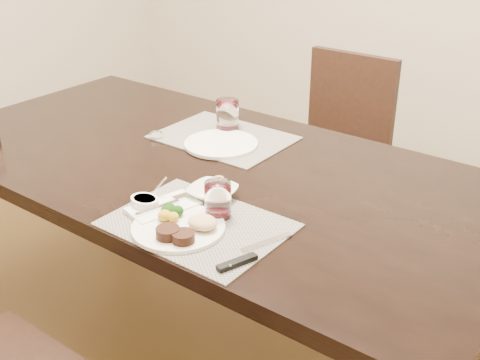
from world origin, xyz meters
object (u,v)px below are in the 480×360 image
Objects in this scene: steak_knife at (245,257)px; wine_glass_near at (218,201)px; far_plate at (221,144)px; chair_far at (337,144)px; dinner_plate at (181,227)px; cracker_bowl at (213,192)px.

wine_glass_near is (-0.18, 0.13, 0.04)m from steak_knife.
wine_glass_near is 0.39× the size of far_plate.
dinner_plate is (0.24, -1.31, 0.26)m from chair_far.
cracker_bowl is (-0.26, 0.20, 0.01)m from steak_knife.
dinner_plate is 0.96× the size of far_plate.
chair_far is 3.61× the size of steak_knife.
cracker_bowl is 1.52× the size of wine_glass_near.
wine_glass_near reaches higher than cracker_bowl.
far_plate is (-0.49, 0.52, 0.00)m from steak_knife.
dinner_plate is 0.20m from cracker_bowl.
far_plate is (-0.30, 0.39, -0.04)m from wine_glass_near.
chair_far is at bearing 128.23° from steak_knife.
steak_knife is 0.23m from wine_glass_near.
cracker_bowl is at bearing -54.72° from far_plate.
cracker_bowl reaches higher than steak_knife.
wine_glass_near is 0.50m from far_plate.
dinner_plate is at bearing -101.94° from wine_glass_near.
dinner_plate is 0.98× the size of steak_knife.
dinner_plate is at bearing -162.20° from steak_knife.
chair_far is 3.67× the size of dinner_plate.
chair_far is 3.54× the size of far_plate.
cracker_bowl is at bearing 162.04° from steak_knife.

